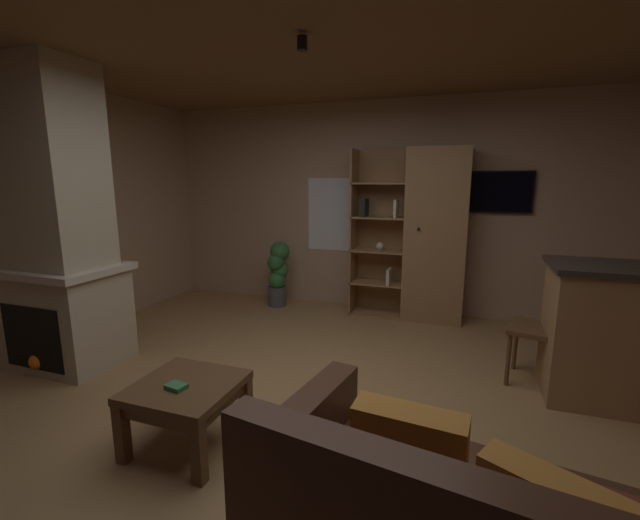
{
  "coord_description": "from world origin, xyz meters",
  "views": [
    {
      "loc": [
        1.05,
        -2.58,
        1.66
      ],
      "look_at": [
        0.0,
        0.4,
        1.05
      ],
      "focal_mm": 23.31,
      "sensor_mm": 36.0,
      "label": 1
    }
  ],
  "objects_px": {
    "bookshelf_cabinet": "(428,237)",
    "coffee_table": "(186,396)",
    "dining_chair": "(551,324)",
    "potted_floor_plant": "(278,272)",
    "stone_fireplace": "(57,236)",
    "wall_mounted_tv": "(493,192)",
    "table_book_0": "(176,386)"
  },
  "relations": [
    {
      "from": "potted_floor_plant",
      "to": "wall_mounted_tv",
      "type": "height_order",
      "value": "wall_mounted_tv"
    },
    {
      "from": "dining_chair",
      "to": "wall_mounted_tv",
      "type": "height_order",
      "value": "wall_mounted_tv"
    },
    {
      "from": "bookshelf_cabinet",
      "to": "potted_floor_plant",
      "type": "bearing_deg",
      "value": -176.73
    },
    {
      "from": "dining_chair",
      "to": "potted_floor_plant",
      "type": "distance_m",
      "value": 3.26
    },
    {
      "from": "coffee_table",
      "to": "dining_chair",
      "type": "bearing_deg",
      "value": 35.88
    },
    {
      "from": "bookshelf_cabinet",
      "to": "potted_floor_plant",
      "type": "relative_size",
      "value": 2.35
    },
    {
      "from": "coffee_table",
      "to": "potted_floor_plant",
      "type": "xyz_separation_m",
      "value": [
        -0.73,
        2.91,
        0.12
      ]
    },
    {
      "from": "stone_fireplace",
      "to": "bookshelf_cabinet",
      "type": "height_order",
      "value": "stone_fireplace"
    },
    {
      "from": "table_book_0",
      "to": "dining_chair",
      "type": "bearing_deg",
      "value": 36.99
    },
    {
      "from": "stone_fireplace",
      "to": "potted_floor_plant",
      "type": "height_order",
      "value": "stone_fireplace"
    },
    {
      "from": "table_book_0",
      "to": "dining_chair",
      "type": "height_order",
      "value": "dining_chair"
    },
    {
      "from": "coffee_table",
      "to": "bookshelf_cabinet",
      "type": "bearing_deg",
      "value": 68.93
    },
    {
      "from": "dining_chair",
      "to": "potted_floor_plant",
      "type": "bearing_deg",
      "value": 157.07
    },
    {
      "from": "bookshelf_cabinet",
      "to": "coffee_table",
      "type": "xyz_separation_m",
      "value": [
        -1.16,
        -3.02,
        -0.67
      ]
    },
    {
      "from": "bookshelf_cabinet",
      "to": "table_book_0",
      "type": "bearing_deg",
      "value": -110.75
    },
    {
      "from": "stone_fireplace",
      "to": "bookshelf_cabinet",
      "type": "xyz_separation_m",
      "value": [
        2.96,
        2.35,
        -0.18
      ]
    },
    {
      "from": "wall_mounted_tv",
      "to": "stone_fireplace",
      "type": "bearing_deg",
      "value": -144.9
    },
    {
      "from": "wall_mounted_tv",
      "to": "potted_floor_plant",
      "type": "bearing_deg",
      "value": -172.96
    },
    {
      "from": "bookshelf_cabinet",
      "to": "coffee_table",
      "type": "relative_size",
      "value": 3.28
    },
    {
      "from": "stone_fireplace",
      "to": "coffee_table",
      "type": "relative_size",
      "value": 4.25
    },
    {
      "from": "coffee_table",
      "to": "potted_floor_plant",
      "type": "relative_size",
      "value": 0.72
    },
    {
      "from": "coffee_table",
      "to": "table_book_0",
      "type": "height_order",
      "value": "table_book_0"
    },
    {
      "from": "bookshelf_cabinet",
      "to": "potted_floor_plant",
      "type": "height_order",
      "value": "bookshelf_cabinet"
    },
    {
      "from": "bookshelf_cabinet",
      "to": "table_book_0",
      "type": "distance_m",
      "value": 3.35
    },
    {
      "from": "stone_fireplace",
      "to": "coffee_table",
      "type": "bearing_deg",
      "value": -20.38
    },
    {
      "from": "table_book_0",
      "to": "wall_mounted_tv",
      "type": "bearing_deg",
      "value": 60.68
    },
    {
      "from": "dining_chair",
      "to": "wall_mounted_tv",
      "type": "distance_m",
      "value": 1.92
    },
    {
      "from": "coffee_table",
      "to": "dining_chair",
      "type": "distance_m",
      "value": 2.8
    },
    {
      "from": "stone_fireplace",
      "to": "potted_floor_plant",
      "type": "bearing_deg",
      "value": 64.63
    },
    {
      "from": "coffee_table",
      "to": "wall_mounted_tv",
      "type": "relative_size",
      "value": 0.73
    },
    {
      "from": "potted_floor_plant",
      "to": "bookshelf_cabinet",
      "type": "bearing_deg",
      "value": 3.27
    },
    {
      "from": "bookshelf_cabinet",
      "to": "coffee_table",
      "type": "distance_m",
      "value": 3.3
    }
  ]
}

